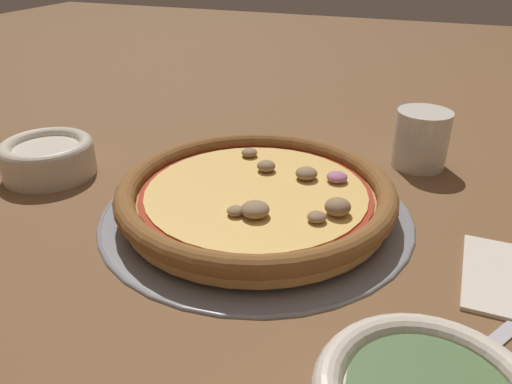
{
  "coord_description": "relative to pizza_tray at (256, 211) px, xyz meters",
  "views": [
    {
      "loc": [
        -0.18,
        0.46,
        0.29
      ],
      "look_at": [
        0.0,
        0.0,
        0.03
      ],
      "focal_mm": 35.0,
      "sensor_mm": 36.0,
      "label": 1
    }
  ],
  "objects": [
    {
      "name": "drinking_cup",
      "position": [
        -0.16,
        -0.21,
        0.04
      ],
      "size": [
        0.07,
        0.07,
        0.08
      ],
      "color": "silver",
      "rests_on": "ground_plane"
    },
    {
      "name": "pizza",
      "position": [
        -0.0,
        -0.0,
        0.02
      ],
      "size": [
        0.31,
        0.31,
        0.04
      ],
      "color": "tan",
      "rests_on": "pizza_tray"
    },
    {
      "name": "bowl_near",
      "position": [
        0.29,
        0.0,
        0.02
      ],
      "size": [
        0.12,
        0.12,
        0.05
      ],
      "color": "beige",
      "rests_on": "ground_plane"
    },
    {
      "name": "pizza_tray",
      "position": [
        0.0,
        0.0,
        0.0
      ],
      "size": [
        0.36,
        0.36,
        0.01
      ],
      "color": "gray",
      "rests_on": "ground_plane"
    },
    {
      "name": "ground_plane",
      "position": [
        0.0,
        0.0,
        -0.0
      ],
      "size": [
        3.0,
        3.0,
        0.0
      ],
      "primitive_type": "plane",
      "color": "brown"
    }
  ]
}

